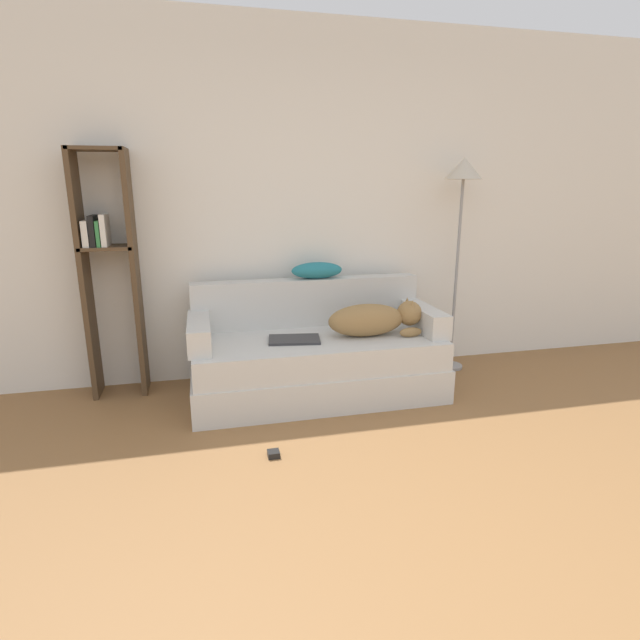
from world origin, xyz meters
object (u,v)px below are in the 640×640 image
object	(u,v)px
floor_lamp	(462,189)
dog	(375,319)
laptop	(294,340)
bookshelf	(108,264)
power_adapter	(274,454)
couch	(317,366)
throw_pillow	(317,270)

from	to	relation	value
floor_lamp	dog	bearing A→B (deg)	-156.75
laptop	bookshelf	bearing A→B (deg)	169.25
laptop	bookshelf	distance (m)	1.42
power_adapter	couch	bearing A→B (deg)	61.42
laptop	floor_lamp	xyz separation A→B (m)	(1.41, 0.35, 1.02)
throw_pillow	floor_lamp	xyz separation A→B (m)	(1.16, -0.06, 0.60)
floor_lamp	power_adapter	distance (m)	2.49
throw_pillow	power_adapter	world-z (taller)	throw_pillow
dog	laptop	xyz separation A→B (m)	(-0.60, 0.00, -0.11)
couch	throw_pillow	distance (m)	0.74
dog	power_adapter	xyz separation A→B (m)	(-0.86, -0.75, -0.55)
couch	dog	xyz separation A→B (m)	(0.42, -0.06, 0.35)
bookshelf	floor_lamp	bearing A→B (deg)	-1.99
power_adapter	dog	bearing A→B (deg)	41.15
bookshelf	power_adapter	size ratio (longest dim) A/B	25.95
floor_lamp	throw_pillow	bearing A→B (deg)	177.16
couch	throw_pillow	size ratio (longest dim) A/B	4.54
bookshelf	power_adapter	xyz separation A→B (m)	(0.98, -1.20, -0.95)
couch	power_adapter	size ratio (longest dim) A/B	26.71
bookshelf	couch	bearing A→B (deg)	-14.95
couch	bookshelf	bearing A→B (deg)	165.05
dog	floor_lamp	xyz separation A→B (m)	(0.82, 0.35, 0.91)
couch	throw_pillow	bearing A→B (deg)	76.97
laptop	floor_lamp	distance (m)	1.78
dog	throw_pillow	world-z (taller)	throw_pillow
laptop	floor_lamp	size ratio (longest dim) A/B	0.23
couch	floor_lamp	size ratio (longest dim) A/B	1.05
couch	laptop	world-z (taller)	laptop
dog	laptop	bearing A→B (deg)	179.61
power_adapter	floor_lamp	bearing A→B (deg)	33.32
dog	laptop	distance (m)	0.61
laptop	bookshelf	world-z (taller)	bookshelf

